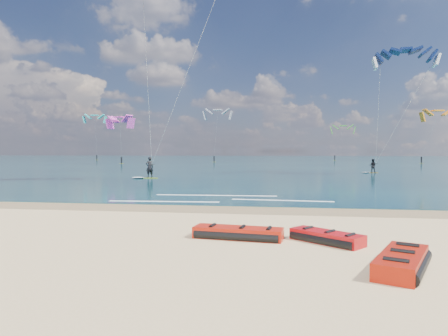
% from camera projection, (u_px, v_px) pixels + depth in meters
% --- Properties ---
extents(ground, '(320.00, 320.00, 0.00)m').
position_uv_depth(ground, '(244.00, 170.00, 54.46)').
color(ground, tan).
rests_on(ground, ground).
extents(wet_sand_strip, '(320.00, 2.40, 0.01)m').
position_uv_depth(wet_sand_strip, '(164.00, 208.00, 17.88)').
color(wet_sand_strip, olive).
rests_on(wet_sand_strip, ground).
extents(sea, '(320.00, 200.00, 0.04)m').
position_uv_depth(sea, '(265.00, 160.00, 117.72)').
color(sea, '#092533').
rests_on(sea, ground).
extents(packed_kite_left, '(2.91, 1.42, 0.39)m').
position_uv_depth(packed_kite_left, '(238.00, 238.00, 11.69)').
color(packed_kite_left, red).
rests_on(packed_kite_left, ground).
extents(packed_kite_mid, '(2.39, 2.19, 0.37)m').
position_uv_depth(packed_kite_mid, '(327.00, 243.00, 11.15)').
color(packed_kite_mid, '#B10C0F').
rests_on(packed_kite_mid, ground).
extents(packed_kite_right, '(2.14, 2.84, 0.43)m').
position_uv_depth(packed_kite_right, '(402.00, 270.00, 8.57)').
color(packed_kite_right, '#A21606').
rests_on(packed_kite_right, ground).
extents(kitesurfer_main, '(11.59, 8.11, 19.15)m').
position_uv_depth(kitesurfer_main, '(165.00, 64.00, 33.78)').
color(kitesurfer_main, '#97C717').
rests_on(kitesurfer_main, sea).
extents(kitesurfer_far, '(7.78, 5.87, 14.39)m').
position_uv_depth(kitesurfer_far, '(389.00, 106.00, 43.79)').
color(kitesurfer_far, '#BD8E1C').
rests_on(kitesurfer_far, sea).
extents(shoreline_foam, '(11.26, 3.62, 0.01)m').
position_uv_depth(shoreline_foam, '(219.00, 199.00, 21.15)').
color(shoreline_foam, white).
rests_on(shoreline_foam, ground).
extents(distant_kites, '(88.15, 38.93, 12.59)m').
position_uv_depth(distant_kites, '(230.00, 139.00, 92.73)').
color(distant_kites, '#29B4B0').
rests_on(distant_kites, ground).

